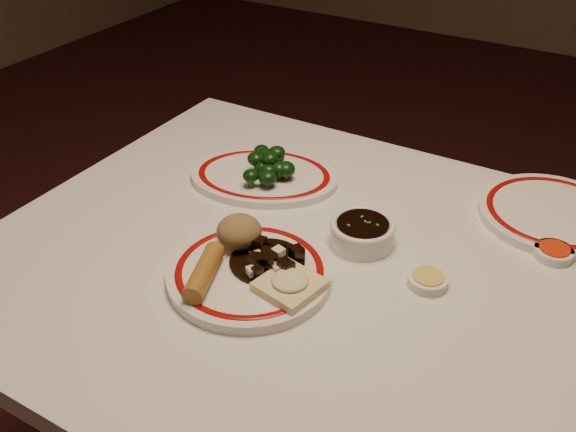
# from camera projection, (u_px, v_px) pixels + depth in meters

# --- Properties ---
(dining_table) EXTENTS (1.20, 0.90, 0.75)m
(dining_table) POSITION_uv_depth(u_px,v_px,m) (341.00, 313.00, 1.09)
(dining_table) COLOR silver
(dining_table) RESTS_ON ground
(main_plate) EXTENTS (0.33, 0.33, 0.02)m
(main_plate) POSITION_uv_depth(u_px,v_px,m) (250.00, 273.00, 1.02)
(main_plate) COLOR white
(main_plate) RESTS_ON dining_table
(rice_mound) EXTENTS (0.07, 0.07, 0.05)m
(rice_mound) POSITION_uv_depth(u_px,v_px,m) (239.00, 231.00, 1.05)
(rice_mound) COLOR olive
(rice_mound) RESTS_ON main_plate
(spring_roll) EXTENTS (0.07, 0.12, 0.03)m
(spring_roll) POSITION_uv_depth(u_px,v_px,m) (204.00, 272.00, 0.98)
(spring_roll) COLOR #A77029
(spring_roll) RESTS_ON main_plate
(fried_wonton) EXTENTS (0.10, 0.10, 0.02)m
(fried_wonton) POSITION_uv_depth(u_px,v_px,m) (290.00, 284.00, 0.97)
(fried_wonton) COLOR beige
(fried_wonton) RESTS_ON main_plate
(stirfry_heap) EXTENTS (0.12, 0.12, 0.03)m
(stirfry_heap) POSITION_uv_depth(u_px,v_px,m) (269.00, 259.00, 1.01)
(stirfry_heap) COLOR black
(stirfry_heap) RESTS_ON main_plate
(broccoli_plate) EXTENTS (0.35, 0.32, 0.02)m
(broccoli_plate) POSITION_uv_depth(u_px,v_px,m) (264.00, 176.00, 1.27)
(broccoli_plate) COLOR white
(broccoli_plate) RESTS_ON dining_table
(broccoli_pile) EXTENTS (0.12, 0.13, 0.05)m
(broccoli_pile) POSITION_uv_depth(u_px,v_px,m) (270.00, 162.00, 1.25)
(broccoli_pile) COLOR #23471C
(broccoli_pile) RESTS_ON broccoli_plate
(soy_bowl) EXTENTS (0.11, 0.11, 0.04)m
(soy_bowl) POSITION_uv_depth(u_px,v_px,m) (362.00, 233.00, 1.09)
(soy_bowl) COLOR white
(soy_bowl) RESTS_ON dining_table
(sweet_sour_dish) EXTENTS (0.06, 0.06, 0.02)m
(sweet_sour_dish) POSITION_uv_depth(u_px,v_px,m) (554.00, 252.00, 1.06)
(sweet_sour_dish) COLOR white
(sweet_sour_dish) RESTS_ON dining_table
(mustard_dish) EXTENTS (0.06, 0.06, 0.02)m
(mustard_dish) POSITION_uv_depth(u_px,v_px,m) (428.00, 280.00, 1.00)
(mustard_dish) COLOR white
(mustard_dish) RESTS_ON dining_table
(far_plate) EXTENTS (0.32, 0.32, 0.02)m
(far_plate) POSITION_uv_depth(u_px,v_px,m) (553.00, 213.00, 1.16)
(far_plate) COLOR white
(far_plate) RESTS_ON dining_table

